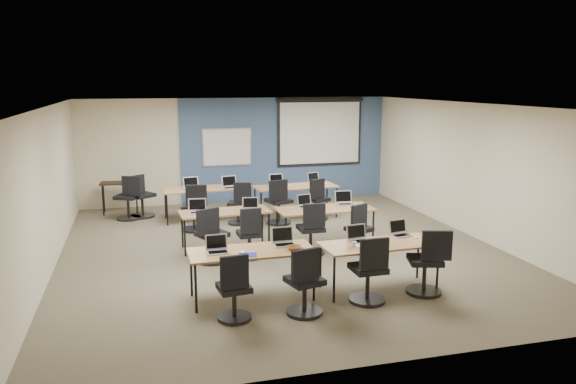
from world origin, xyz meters
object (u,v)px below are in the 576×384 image
object	(u,v)px
laptop_1	(284,240)
task_chair_1	(305,287)
training_table_back_right	(295,188)
laptop_0	(217,248)
whiteboard	(227,147)
projector_screen	(320,128)
training_table_mid_right	(325,210)
spare_chair_a	(141,200)
task_chair_4	(211,240)
laptop_10	(277,182)
training_table_front_right	(379,246)
training_table_front_left	(252,253)
task_chair_2	(369,275)
task_chair_7	(359,233)
laptop_9	(230,185)
laptop_3	(400,232)
laptop_5	(251,207)
task_chair_3	(427,267)
laptop_6	(305,204)
spare_chair_b	(129,201)
laptop_4	(198,209)
task_chair_11	(317,203)
laptop_2	(358,237)
task_chair_5	(250,238)
laptop_8	(191,186)
utility_table	(119,186)
task_chair_6	(312,233)
task_chair_0	(234,293)
laptop_7	(345,201)
task_chair_8	(194,211)
training_table_back_left	(206,190)
task_chair_9	(239,207)

from	to	relation	value
laptop_1	task_chair_1	distance (m)	1.03
training_table_back_right	laptop_0	distance (m)	5.25
whiteboard	projector_screen	distance (m)	2.54
training_table_mid_right	spare_chair_a	distance (m)	4.69
training_table_back_right	task_chair_4	xyz separation A→B (m)	(-2.35, -2.90, -0.27)
laptop_10	training_table_front_right	bearing A→B (deg)	-93.31
training_table_front_left	task_chair_2	bearing A→B (deg)	-21.00
task_chair_7	training_table_mid_right	bearing A→B (deg)	99.99
laptop_9	laptop_3	bearing A→B (deg)	-81.41
projector_screen	spare_chair_a	bearing A→B (deg)	-166.94
task_chair_2	laptop_5	bearing A→B (deg)	107.79
task_chair_3	laptop_5	size ratio (longest dim) A/B	3.36
laptop_6	spare_chair_a	world-z (taller)	spare_chair_a
spare_chair_a	spare_chair_b	distance (m)	0.29
task_chair_1	laptop_5	bearing A→B (deg)	76.90
laptop_3	task_chair_2	bearing A→B (deg)	-147.54
projector_screen	whiteboard	bearing A→B (deg)	179.55
training_table_front_right	laptop_4	xyz separation A→B (m)	(-2.42, 2.72, 0.11)
laptop_5	laptop_6	bearing A→B (deg)	9.20
laptop_3	task_chair_11	xyz separation A→B (m)	(-0.04, 4.07, -0.39)
laptop_2	task_chair_4	size ratio (longest dim) A/B	0.32
training_table_front_left	task_chair_2	size ratio (longest dim) A/B	1.81
projector_screen	task_chair_5	distance (m)	5.76
training_table_front_left	laptop_8	xyz separation A→B (m)	(-0.38, 4.94, 0.11)
task_chair_5	laptop_10	distance (m)	3.32
laptop_4	laptop_1	bearing A→B (deg)	-60.32
laptop_9	spare_chair_b	world-z (taller)	spare_chair_b
laptop_3	spare_chair_b	bearing A→B (deg)	118.48
training_table_back_right	utility_table	bearing A→B (deg)	156.04
laptop_4	spare_chair_a	xyz separation A→B (m)	(-1.01, 2.94, -0.37)
training_table_mid_right	task_chair_6	size ratio (longest dim) A/B	1.88
projector_screen	laptop_8	bearing A→B (deg)	-155.11
laptop_5	spare_chair_a	xyz separation A→B (m)	(-2.00, 2.99, -0.36)
task_chair_0	spare_chair_b	xyz separation A→B (m)	(-1.38, 6.11, 0.04)
laptop_2	laptop_6	world-z (taller)	laptop_2
laptop_0	laptop_8	bearing A→B (deg)	87.86
training_table_front_right	task_chair_2	distance (m)	0.64
task_chair_2	spare_chair_a	distance (m)	6.85
task_chair_1	task_chair_3	size ratio (longest dim) A/B	0.97
laptop_7	training_table_front_left	bearing A→B (deg)	-128.73
task_chair_4	spare_chair_b	distance (m)	3.87
training_table_mid_right	training_table_front_left	bearing A→B (deg)	-130.52
task_chair_5	task_chair_8	bearing A→B (deg)	108.09
training_table_back_left	task_chair_2	distance (m)	5.81
training_table_front_left	task_chair_6	world-z (taller)	task_chair_6
laptop_2	task_chair_3	bearing A→B (deg)	-39.01
task_chair_0	task_chair_7	world-z (taller)	task_chair_0
laptop_6	task_chair_9	size ratio (longest dim) A/B	0.32
task_chair_5	laptop_8	distance (m)	3.20
whiteboard	task_chair_9	xyz separation A→B (m)	(-0.12, -2.33, -1.06)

